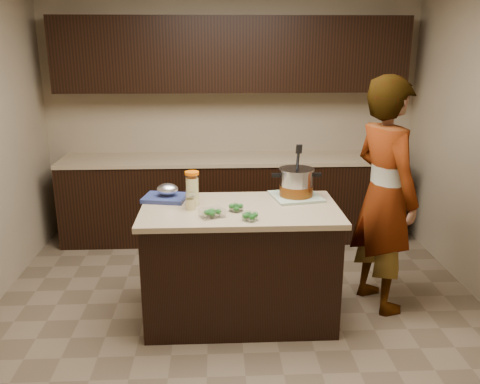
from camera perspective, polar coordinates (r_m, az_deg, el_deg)
The scene contains 13 objects.
ground_plane at distance 4.12m, azimuth 0.00°, elevation -13.74°, with size 4.00×4.00×0.00m, color brown.
room_shell at distance 3.57m, azimuth 0.00°, elevation 10.74°, with size 4.04×4.04×2.72m.
back_cabinets at distance 5.41m, azimuth -0.88°, elevation 4.43°, with size 3.60×0.63×2.33m.
island at distance 3.91m, azimuth 0.00°, elevation -8.00°, with size 1.46×0.81×0.90m.
dish_towel at distance 4.00m, azimuth 6.29°, elevation -0.51°, with size 0.36×0.36×0.02m, color #537B53.
stock_pot at distance 3.97m, azimuth 6.34°, elevation 0.89°, with size 0.38×0.28×0.39m.
lemonade_pitcher at distance 3.78m, azimuth -5.38°, elevation 0.25°, with size 0.14×0.14×0.25m.
mason_jar at distance 3.70m, azimuth -5.58°, elevation -1.15°, with size 0.10×0.10×0.12m.
broccoli_tub_left at distance 3.66m, azimuth -0.45°, elevation -1.82°, with size 0.13×0.13×0.05m.
broccoli_tub_right at distance 3.48m, azimuth 1.15°, elevation -2.80°, with size 0.11×0.11×0.05m.
broccoli_tub_rect at distance 3.55m, azimuth -3.16°, elevation -2.40°, with size 0.20×0.17×0.06m.
blue_tray at distance 3.95m, azimuth -8.30°, elevation -0.30°, with size 0.36×0.31×0.12m.
person at distance 4.11m, azimuth 15.93°, elevation -0.38°, with size 0.67×0.44×1.85m, color gray.
Camera 1 is at (-0.17, -3.55, 2.07)m, focal length 38.00 mm.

